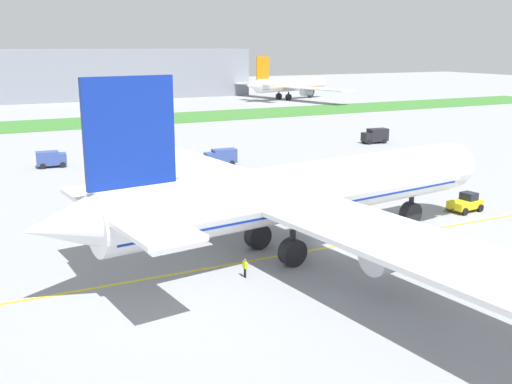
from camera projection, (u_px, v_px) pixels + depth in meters
name	position (u px, v px, depth m)	size (l,w,h in m)	color
ground_plane	(337.00, 244.00, 59.47)	(600.00, 600.00, 0.00)	gray
apron_taxi_line	(340.00, 245.00, 59.00)	(280.00, 0.36, 0.01)	yellow
grass_median_strip	(103.00, 122.00, 154.05)	(320.00, 24.00, 0.10)	#38722D
airliner_foreground	(297.00, 193.00, 55.88)	(49.64, 78.61, 17.17)	white
pushback_tug	(466.00, 203.00, 70.94)	(6.04, 3.08, 2.24)	yellow
ground_crew_marshaller_front	(245.00, 266.00, 50.63)	(0.27, 0.59, 1.69)	black
service_truck_baggage_loader	(51.00, 158.00, 96.51)	(4.80, 2.85, 2.62)	#33478C
service_truck_fuel_bowser	(221.00, 157.00, 97.78)	(5.33, 2.48, 2.74)	#33478C
service_truck_catering_van	(375.00, 135.00, 120.24)	(5.48, 2.89, 2.95)	black
parked_airliner_far_centre	(288.00, 85.00, 215.84)	(38.08, 59.02, 15.69)	white
terminal_building	(110.00, 74.00, 219.92)	(104.86, 20.00, 18.00)	gray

